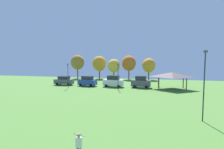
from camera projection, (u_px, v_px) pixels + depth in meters
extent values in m
cube|color=silver|center=(79.00, 142.00, 10.74)|extent=(0.36, 0.20, 0.65)
sphere|color=#A87A5B|center=(79.00, 135.00, 10.71)|extent=(0.23, 0.23, 0.23)
cylinder|color=silver|center=(76.00, 135.00, 10.86)|extent=(0.08, 0.52, 0.40)
cylinder|color=silver|center=(83.00, 135.00, 10.75)|extent=(0.08, 0.52, 0.40)
cube|color=#4C5156|center=(64.00, 81.00, 43.44)|extent=(4.82, 2.24, 1.11)
cube|color=#1E232D|center=(64.00, 78.00, 43.36)|extent=(2.71, 1.91, 0.78)
cylinder|color=black|center=(68.00, 84.00, 42.37)|extent=(0.66, 0.28, 0.64)
cylinder|color=black|center=(71.00, 83.00, 44.18)|extent=(0.66, 0.28, 0.64)
cylinder|color=black|center=(57.00, 84.00, 42.79)|extent=(0.66, 0.28, 0.64)
cylinder|color=black|center=(60.00, 83.00, 44.60)|extent=(0.66, 0.28, 0.64)
cube|color=#234299|center=(87.00, 82.00, 41.66)|extent=(4.59, 2.33, 1.21)
cube|color=#1E232D|center=(87.00, 78.00, 41.58)|extent=(2.60, 1.95, 0.85)
cylinder|color=black|center=(91.00, 85.00, 40.39)|extent=(0.66, 0.29, 0.64)
cylinder|color=black|center=(94.00, 84.00, 42.09)|extent=(0.66, 0.29, 0.64)
cylinder|color=black|center=(80.00, 85.00, 41.34)|extent=(0.66, 0.29, 0.64)
cylinder|color=black|center=(84.00, 84.00, 43.04)|extent=(0.66, 0.29, 0.64)
cube|color=silver|center=(113.00, 83.00, 40.33)|extent=(4.73, 2.05, 1.36)
cube|color=#1E232D|center=(113.00, 78.00, 40.23)|extent=(2.64, 1.78, 0.95)
cylinder|color=black|center=(118.00, 86.00, 39.12)|extent=(0.65, 0.26, 0.64)
cylinder|color=black|center=(120.00, 85.00, 40.81)|extent=(0.65, 0.26, 0.64)
cylinder|color=black|center=(106.00, 86.00, 39.96)|extent=(0.65, 0.26, 0.64)
cylinder|color=black|center=(109.00, 85.00, 41.65)|extent=(0.65, 0.26, 0.64)
cube|color=#4C5156|center=(141.00, 83.00, 39.15)|extent=(4.37, 2.13, 1.36)
cube|color=#1E232D|center=(141.00, 78.00, 39.05)|extent=(2.46, 1.82, 0.95)
cylinder|color=black|center=(146.00, 87.00, 37.96)|extent=(0.66, 0.28, 0.64)
cylinder|color=black|center=(147.00, 86.00, 39.60)|extent=(0.66, 0.28, 0.64)
cylinder|color=black|center=(134.00, 87.00, 38.81)|extent=(0.66, 0.28, 0.64)
cylinder|color=black|center=(136.00, 85.00, 40.45)|extent=(0.66, 0.28, 0.64)
cylinder|color=brown|center=(159.00, 84.00, 36.03)|extent=(0.20, 0.20, 2.60)
cylinder|color=brown|center=(186.00, 85.00, 34.78)|extent=(0.20, 0.20, 2.60)
cylinder|color=brown|center=(158.00, 81.00, 39.91)|extent=(0.20, 0.20, 2.60)
cylinder|color=brown|center=(183.00, 82.00, 38.66)|extent=(0.20, 0.20, 2.60)
pyramid|color=#564C47|center=(172.00, 75.00, 37.19)|extent=(6.89, 5.18, 1.00)
cylinder|color=#2D2D33|center=(204.00, 88.00, 17.52)|extent=(0.12, 0.12, 6.95)
cube|color=#4C4C51|center=(206.00, 52.00, 17.22)|extent=(0.36, 0.20, 0.24)
cylinder|color=#2D2D33|center=(68.00, 76.00, 38.84)|extent=(0.12, 0.12, 5.15)
cube|color=#4C4C51|center=(68.00, 64.00, 38.61)|extent=(0.36, 0.20, 0.24)
cylinder|color=#2D2D33|center=(118.00, 77.00, 36.68)|extent=(0.12, 0.12, 5.09)
cube|color=#4C4C51|center=(118.00, 65.00, 36.46)|extent=(0.36, 0.20, 0.24)
cylinder|color=brown|center=(78.00, 73.00, 59.15)|extent=(0.36, 0.36, 3.72)
ellipsoid|color=olive|center=(78.00, 62.00, 58.86)|extent=(4.50, 4.50, 4.95)
cylinder|color=brown|center=(99.00, 74.00, 58.46)|extent=(0.36, 0.36, 3.26)
ellipsoid|color=gold|center=(99.00, 64.00, 58.18)|extent=(4.55, 4.55, 5.00)
cylinder|color=brown|center=(114.00, 75.00, 55.23)|extent=(0.36, 0.36, 2.90)
ellipsoid|color=gold|center=(114.00, 66.00, 54.99)|extent=(3.85, 3.85, 4.23)
cylinder|color=brown|center=(129.00, 74.00, 56.15)|extent=(0.36, 0.36, 3.48)
ellipsoid|color=#BC6623|center=(129.00, 63.00, 55.86)|extent=(4.44, 4.44, 4.88)
cylinder|color=brown|center=(149.00, 75.00, 54.91)|extent=(0.36, 0.36, 2.97)
ellipsoid|color=gold|center=(149.00, 65.00, 54.65)|extent=(4.07, 4.07, 4.48)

